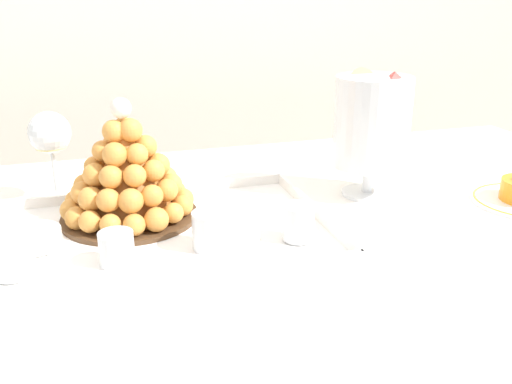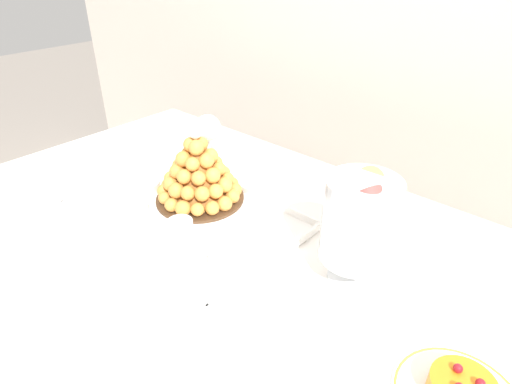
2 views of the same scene
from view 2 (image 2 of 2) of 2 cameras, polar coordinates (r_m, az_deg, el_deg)
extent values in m
cylinder|color=brown|center=(1.87, -10.13, -2.14)|extent=(0.04, 0.04, 0.75)
cube|color=brown|center=(0.97, -1.92, -8.43)|extent=(1.62, 0.91, 0.02)
cube|color=white|center=(0.96, -1.93, -7.89)|extent=(1.68, 0.97, 0.00)
cube|color=white|center=(1.37, 12.35, -2.68)|extent=(1.68, 0.01, 0.26)
cube|color=white|center=(1.64, -23.69, 1.25)|extent=(0.01, 0.97, 0.26)
cube|color=white|center=(1.07, -9.10, -3.40)|extent=(0.54, 0.36, 0.01)
cube|color=white|center=(0.99, -17.14, -7.04)|extent=(0.54, 0.01, 0.02)
cube|color=white|center=(1.17, -2.46, 0.70)|extent=(0.54, 0.01, 0.02)
cube|color=white|center=(1.26, -17.09, 1.71)|extent=(0.01, 0.36, 0.02)
cube|color=white|center=(0.91, 2.05, -9.15)|extent=(0.01, 0.36, 0.02)
cylinder|color=white|center=(1.07, -9.12, -3.23)|extent=(0.33, 0.33, 0.00)
cylinder|color=#4C331E|center=(1.13, -7.36, -0.80)|extent=(0.23, 0.23, 0.01)
cone|color=#C17935|center=(1.09, -7.64, 2.93)|extent=(0.15, 0.15, 0.16)
sphere|color=gold|center=(1.06, -4.16, -1.54)|extent=(0.04, 0.04, 0.04)
sphere|color=gold|center=(1.09, -3.12, -0.55)|extent=(0.04, 0.04, 0.04)
sphere|color=gold|center=(1.12, -2.78, 0.31)|extent=(0.04, 0.04, 0.04)
sphere|color=gold|center=(1.15, -3.15, 1.12)|extent=(0.03, 0.03, 0.03)
sphere|color=#E69A45|center=(1.17, -4.13, 1.88)|extent=(0.03, 0.03, 0.03)
sphere|color=#E69A45|center=(1.19, -5.54, 2.20)|extent=(0.03, 0.03, 0.03)
sphere|color=gold|center=(1.20, -7.19, 2.30)|extent=(0.04, 0.04, 0.04)
sphere|color=gold|center=(1.20, -8.88, 2.22)|extent=(0.04, 0.04, 0.04)
sphere|color=#E79B45|center=(1.18, -10.37, 1.61)|extent=(0.04, 0.04, 0.04)
sphere|color=gold|center=(1.16, -11.47, 0.86)|extent=(0.04, 0.04, 0.04)
sphere|color=gold|center=(1.13, -12.04, 0.14)|extent=(0.04, 0.04, 0.04)
sphere|color=#E59A44|center=(1.10, -11.91, -0.78)|extent=(0.03, 0.03, 0.03)
sphere|color=gold|center=(1.07, -11.05, -1.67)|extent=(0.04, 0.04, 0.04)
sphere|color=gold|center=(1.05, -9.58, -2.13)|extent=(0.04, 0.04, 0.04)
sphere|color=#E49844|center=(1.04, -7.72, -2.29)|extent=(0.03, 0.03, 0.03)
sphere|color=gold|center=(1.05, -5.79, -2.10)|extent=(0.04, 0.04, 0.04)
sphere|color=#E69B45|center=(1.07, -4.17, 0.92)|extent=(0.04, 0.04, 0.04)
sphere|color=gold|center=(1.10, -3.81, 1.76)|extent=(0.04, 0.04, 0.04)
sphere|color=gold|center=(1.13, -4.31, 2.58)|extent=(0.04, 0.04, 0.04)
sphere|color=gold|center=(1.16, -5.49, 3.07)|extent=(0.04, 0.04, 0.04)
sphere|color=#E59944|center=(1.17, -7.08, 3.26)|extent=(0.04, 0.04, 0.04)
sphere|color=gold|center=(1.17, -8.76, 3.07)|extent=(0.04, 0.04, 0.04)
sphere|color=#E59944|center=(1.15, -10.20, 2.51)|extent=(0.04, 0.04, 0.04)
sphere|color=#E59944|center=(1.13, -11.08, 1.74)|extent=(0.04, 0.04, 0.04)
sphere|color=gold|center=(1.09, -11.22, 1.05)|extent=(0.04, 0.04, 0.04)
sphere|color=gold|center=(1.07, -10.46, 0.22)|extent=(0.04, 0.04, 0.04)
sphere|color=gold|center=(1.05, -8.98, -0.14)|extent=(0.04, 0.04, 0.04)
sphere|color=gold|center=(1.04, -7.11, -0.23)|extent=(0.04, 0.04, 0.04)
sphere|color=#E59944|center=(1.05, -5.35, 0.12)|extent=(0.04, 0.04, 0.04)
sphere|color=gold|center=(1.08, -4.88, 3.06)|extent=(0.03, 0.03, 0.03)
sphere|color=gold|center=(1.11, -5.33, 3.86)|extent=(0.04, 0.04, 0.04)
sphere|color=gold|center=(1.13, -6.82, 4.30)|extent=(0.04, 0.04, 0.04)
sphere|color=gold|center=(1.13, -8.65, 4.19)|extent=(0.03, 0.03, 0.03)
sphere|color=gold|center=(1.12, -10.05, 3.41)|extent=(0.04, 0.04, 0.04)
sphere|color=gold|center=(1.08, -10.41, 2.70)|extent=(0.04, 0.04, 0.04)
sphere|color=#E59944|center=(1.05, -9.45, 2.01)|extent=(0.04, 0.04, 0.04)
sphere|color=#E59944|center=(1.04, -7.57, 1.81)|extent=(0.04, 0.04, 0.04)
sphere|color=#E69B45|center=(1.05, -5.74, 2.19)|extent=(0.04, 0.04, 0.04)
sphere|color=#E69A45|center=(1.08, -5.99, 4.75)|extent=(0.04, 0.04, 0.04)
sphere|color=gold|center=(1.10, -7.22, 5.38)|extent=(0.03, 0.03, 0.03)
sphere|color=gold|center=(1.10, -8.95, 5.03)|extent=(0.03, 0.03, 0.03)
sphere|color=gold|center=(1.07, -9.56, 4.30)|extent=(0.04, 0.04, 0.04)
sphere|color=#E69A45|center=(1.05, -8.35, 3.65)|extent=(0.04, 0.04, 0.04)
sphere|color=#E59944|center=(1.05, -6.54, 4.12)|extent=(0.04, 0.04, 0.04)
sphere|color=gold|center=(1.07, -7.20, 6.35)|extent=(0.03, 0.03, 0.03)
sphere|color=#E69B45|center=(1.07, -8.60, 6.20)|extent=(0.04, 0.04, 0.04)
sphere|color=#E59A45|center=(1.05, -7.87, 5.82)|extent=(0.04, 0.04, 0.04)
sphere|color=white|center=(1.05, -8.02, 7.85)|extent=(0.03, 0.03, 0.03)
cylinder|color=silver|center=(1.17, -18.63, 0.09)|extent=(0.05, 0.05, 0.05)
cylinder|color=gold|center=(1.18, -18.51, -0.52)|extent=(0.05, 0.05, 0.02)
cylinder|color=#EAC166|center=(1.17, -18.66, 0.27)|extent=(0.05, 0.05, 0.02)
sphere|color=brown|center=(1.16, -18.68, 0.60)|extent=(0.01, 0.01, 0.01)
cylinder|color=silver|center=(1.06, -15.09, -2.66)|extent=(0.05, 0.05, 0.05)
cylinder|color=#F4EAC6|center=(1.07, -14.99, -3.27)|extent=(0.04, 0.04, 0.02)
cylinder|color=white|center=(1.06, -15.11, -2.48)|extent=(0.04, 0.04, 0.01)
sphere|color=brown|center=(1.05, -15.14, -2.15)|extent=(0.01, 0.01, 0.01)
cylinder|color=silver|center=(0.97, -9.89, -5.19)|extent=(0.06, 0.06, 0.06)
cylinder|color=gold|center=(0.98, -9.80, -5.95)|extent=(0.05, 0.05, 0.02)
cylinder|color=#EAC166|center=(0.97, -9.91, -4.97)|extent=(0.05, 0.05, 0.02)
sphere|color=brown|center=(0.95, -10.15, -4.63)|extent=(0.02, 0.02, 0.02)
cylinder|color=silver|center=(0.88, -4.69, -8.93)|extent=(0.05, 0.05, 0.06)
cylinder|color=brown|center=(0.89, -4.65, -9.72)|extent=(0.04, 0.04, 0.02)
cylinder|color=#8C603D|center=(0.88, -4.70, -8.71)|extent=(0.04, 0.04, 0.02)
sphere|color=brown|center=(0.87, -4.59, -8.29)|extent=(0.01, 0.01, 0.01)
cylinder|color=white|center=(1.20, -14.49, 0.80)|extent=(0.08, 0.08, 0.03)
cylinder|color=#F2CC59|center=(1.19, -14.56, 1.24)|extent=(0.08, 0.08, 0.00)
cylinder|color=white|center=(0.91, 12.42, -10.92)|extent=(0.10, 0.10, 0.01)
cylinder|color=white|center=(0.89, 12.63, -9.50)|extent=(0.02, 0.02, 0.05)
cylinder|color=white|center=(0.83, 13.47, -3.64)|extent=(0.14, 0.14, 0.17)
cylinder|color=#F9A54C|center=(0.86, 13.71, -7.68)|extent=(0.05, 0.05, 0.05)
cylinder|color=yellow|center=(0.89, 13.71, -6.30)|extent=(0.07, 0.06, 0.07)
cylinder|color=#72B2E0|center=(0.87, 12.24, -7.00)|extent=(0.06, 0.06, 0.04)
cylinder|color=#F9A54C|center=(0.85, 12.36, -7.72)|extent=(0.06, 0.06, 0.05)
cylinder|color=pink|center=(0.86, 15.67, -6.26)|extent=(0.07, 0.05, 0.07)
cylinder|color=#9ED860|center=(0.86, 12.86, -5.64)|extent=(0.06, 0.05, 0.06)
cylinder|color=#9ED860|center=(0.85, 11.25, -5.84)|extent=(0.07, 0.05, 0.07)
cylinder|color=yellow|center=(0.84, 13.40, -6.72)|extent=(0.06, 0.05, 0.05)
cylinder|color=#72B2E0|center=(0.85, 14.61, -4.66)|extent=(0.07, 0.05, 0.07)
cylinder|color=pink|center=(0.85, 10.98, -4.24)|extent=(0.06, 0.05, 0.05)
cylinder|color=yellow|center=(0.82, 13.43, -5.75)|extent=(0.05, 0.05, 0.04)
cylinder|color=#F9A54C|center=(0.85, 14.35, -2.90)|extent=(0.07, 0.05, 0.07)
cylinder|color=#E54C47|center=(0.82, 10.88, -3.46)|extent=(0.06, 0.06, 0.05)
cylinder|color=#D199D8|center=(0.82, 14.23, -4.11)|extent=(0.05, 0.05, 0.04)
cylinder|color=pink|center=(0.83, 13.21, -1.66)|extent=(0.05, 0.05, 0.03)
cylinder|color=#E54C47|center=(0.81, 12.70, -2.64)|extent=(0.06, 0.05, 0.05)
cylinder|color=#E54C47|center=(0.80, 16.15, -3.20)|extent=(0.06, 0.05, 0.06)
cylinder|color=#D199D8|center=(0.83, 12.36, 0.21)|extent=(0.05, 0.05, 0.05)
cylinder|color=brown|center=(0.79, 12.96, -1.33)|extent=(0.06, 0.05, 0.05)
cylinder|color=brown|center=(0.80, 14.43, -1.41)|extent=(0.07, 0.05, 0.07)
cylinder|color=pink|center=(0.82, 14.42, -0.58)|extent=(0.06, 0.06, 0.04)
cylinder|color=brown|center=(0.80, 11.49, 0.82)|extent=(0.05, 0.05, 0.03)
cylinder|color=#E54C47|center=(0.77, 14.57, -0.56)|extent=(0.06, 0.06, 0.06)
cylinder|color=#9ED860|center=(0.82, 14.85, 1.38)|extent=(0.06, 0.05, 0.06)
sphere|color=#A51923|center=(0.74, 27.45, -21.47)|extent=(0.01, 0.01, 0.01)
sphere|color=#A51923|center=(0.74, 25.05, -20.30)|extent=(0.01, 0.01, 0.01)
cylinder|color=silver|center=(1.30, -6.05, 3.16)|extent=(0.06, 0.06, 0.00)
cylinder|color=silver|center=(1.28, -6.17, 5.08)|extent=(0.01, 0.01, 0.09)
sphere|color=silver|center=(1.25, -6.37, 8.41)|extent=(0.08, 0.08, 0.08)
cylinder|color=#EAE08C|center=(1.25, -6.34, 7.89)|extent=(0.05, 0.05, 0.03)
camera|label=1|loc=(0.87, -62.53, -1.39)|focal=38.61mm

